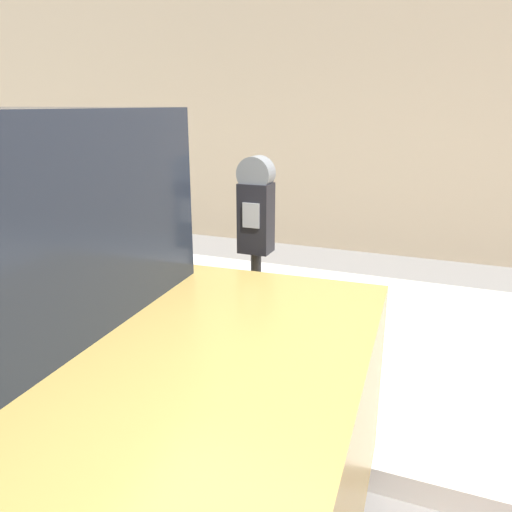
{
  "coord_description": "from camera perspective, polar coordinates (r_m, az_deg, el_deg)",
  "views": [
    {
      "loc": [
        0.73,
        -1.22,
        1.79
      ],
      "look_at": [
        -0.18,
        1.05,
        1.04
      ],
      "focal_mm": 35.0,
      "sensor_mm": 36.0,
      "label": 1
    }
  ],
  "objects": [
    {
      "name": "parking_meter",
      "position": [
        2.53,
        -0.0,
        2.44
      ],
      "size": [
        0.17,
        0.13,
        1.41
      ],
      "color": "#2D2D30",
      "rests_on": "sidewalk"
    },
    {
      "name": "sidewalk",
      "position": [
        3.9,
        8.85,
        -9.4
      ],
      "size": [
        24.0,
        2.8,
        0.14
      ],
      "color": "#BCB7AD",
      "rests_on": "ground_plane"
    },
    {
      "name": "building_facade",
      "position": [
        6.34,
        16.37,
        23.03
      ],
      "size": [
        24.0,
        0.3,
        5.05
      ],
      "color": "tan",
      "rests_on": "ground_plane"
    }
  ]
}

